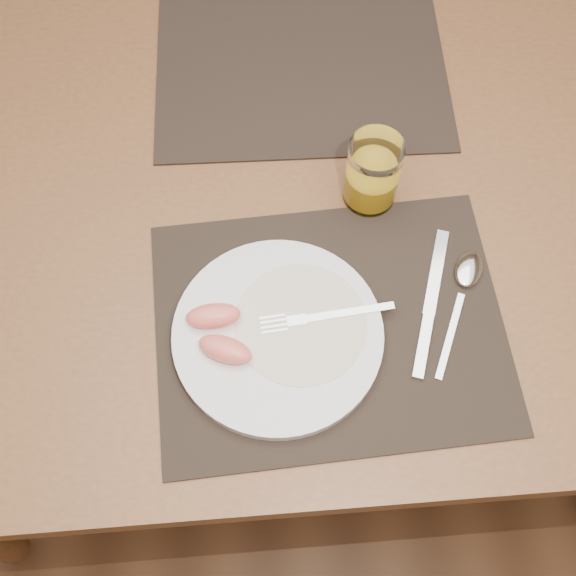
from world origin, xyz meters
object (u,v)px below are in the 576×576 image
Objects in this scene: placemat_far at (301,67)px; plate at (278,335)px; spoon at (466,279)px; fork at (315,318)px; placemat_near at (330,326)px; knife at (429,314)px; table at (295,217)px; juice_glass at (372,175)px.

plate is (-0.07, -0.45, 0.01)m from placemat_far.
fork is at bearing -167.43° from spoon.
fork reaches higher than spoon.
fork is (-0.02, -0.44, 0.02)m from placemat_far.
placemat_far is 1.67× the size of plate.
placemat_near is 2.11× the size of knife.
placemat_near is 1.00× the size of placemat_far.
fork is 0.82× the size of knife.
table is 5.19× the size of plate.
plate reaches higher than table.
juice_glass reaches higher than placemat_far.
spoon reaches higher than placemat_far.
table is 0.24m from placemat_near.
plate reaches higher than placemat_far.
juice_glass is (0.08, -0.25, 0.05)m from placemat_far.
placemat_far is (0.03, 0.22, 0.09)m from table.
juice_glass is (0.10, -0.03, 0.14)m from table.
plate is at bearing -175.40° from knife.
plate is at bearing -98.60° from placemat_far.
placemat_near is 2.57× the size of fork.
placemat_near is at bearing -13.31° from fork.
spoon is at bearing -64.35° from placemat_far.
table is 0.28m from knife.
fork reaches higher than knife.
knife is (0.15, -0.00, -0.02)m from fork.
fork is at bearing 166.69° from placemat_near.
fork is 0.95× the size of spoon.
plate reaches higher than knife.
plate is 1.47× the size of spoon.
placemat_near is 2.45× the size of spoon.
juice_glass is at bearing -72.95° from placemat_far.
fork is (-0.02, 0.00, 0.02)m from placemat_near.
knife is at bearing -53.98° from table.
knife is (0.13, -0.44, 0.00)m from placemat_far.
fork reaches higher than placemat_far.
placemat_far is 2.57× the size of fork.
placemat_far is at bearing 81.40° from plate.
fork is 0.21m from spoon.
juice_glass is at bearing 127.80° from spoon.
plate reaches higher than placemat_near.
juice_glass is (-0.05, 0.19, 0.05)m from knife.
fork is (0.05, 0.02, 0.01)m from plate.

